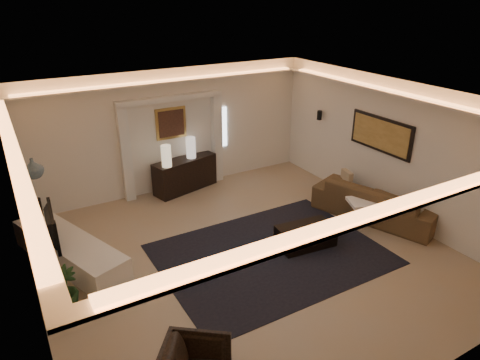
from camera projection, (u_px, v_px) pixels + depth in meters
floor at (247, 255)px, 8.02m from camera, size 7.00×7.00×0.00m
ceiling at (248, 100)px, 6.85m from camera, size 7.00×7.00×0.00m
wall_back at (171, 131)px, 10.21m from camera, size 7.00×0.00×7.00m
wall_front at (415, 299)px, 4.66m from camera, size 7.00×0.00×7.00m
wall_left at (24, 237)px, 5.83m from camera, size 0.00×7.00×7.00m
wall_right at (391, 149)px, 9.04m from camera, size 0.00×7.00×7.00m
cove_soffit at (248, 117)px, 6.97m from camera, size 7.00×7.00×0.04m
daylight_slit at (222, 127)px, 10.85m from camera, size 0.25×0.03×1.00m
area_rug at (271, 254)px, 8.04m from camera, size 4.00×3.00×0.01m
pilaster_left at (126, 155)px, 9.74m from camera, size 0.22×0.20×2.20m
pilaster_right at (217, 139)px, 10.80m from camera, size 0.22×0.20×2.20m
alcove_header at (170, 98)px, 9.81m from camera, size 2.52×0.20×0.12m
painting_frame at (171, 123)px, 10.11m from camera, size 0.74×0.04×0.74m
painting_canvas at (171, 124)px, 10.09m from camera, size 0.62×0.02×0.62m
art_panel_frame at (381, 134)px, 9.16m from camera, size 0.04×1.64×0.74m
art_panel_gold at (380, 135)px, 9.15m from camera, size 0.02×1.50×0.62m
wall_sconce at (319, 115)px, 10.64m from camera, size 0.12×0.12×0.22m
wall_niche at (17, 186)px, 6.89m from camera, size 0.10×0.55×0.04m
console at (185, 174)px, 10.52m from camera, size 1.66×0.87×0.79m
lamp_left at (166, 154)px, 9.80m from camera, size 0.26×0.26×0.50m
lamp_right at (191, 146)px, 10.33m from camera, size 0.25×0.25×0.51m
media_ledge at (70, 251)px, 7.74m from camera, size 1.59×2.80×0.51m
tv at (47, 229)px, 7.41m from camera, size 1.08×0.20×0.62m
figurine at (39, 209)px, 8.34m from camera, size 0.18×0.18×0.37m
ginger_jar at (33, 168)px, 7.06m from camera, size 0.39×0.39×0.34m
plant at (64, 290)px, 6.51m from camera, size 0.43×0.43×0.74m
sofa at (376, 201)px, 9.23m from camera, size 2.77×1.84×0.75m
throw_blanket at (365, 202)px, 8.80m from camera, size 0.78×0.72×0.07m
throw_pillow at (347, 179)px, 9.90m from camera, size 0.20×0.39×0.37m
coffee_table at (305, 236)px, 8.26m from camera, size 1.13×0.70×0.40m
bowl at (334, 226)px, 8.13m from camera, size 0.33×0.33×0.08m
magazine at (337, 224)px, 8.23m from camera, size 0.26×0.19×0.03m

